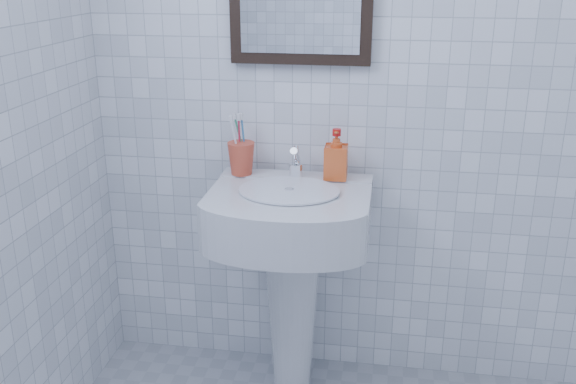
# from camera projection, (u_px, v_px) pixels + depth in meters

# --- Properties ---
(wall_back) EXTENTS (2.20, 0.02, 2.50)m
(wall_back) POSITION_uv_depth(u_px,v_px,m) (389.00, 63.00, 2.25)
(wall_back) COLOR white
(wall_back) RESTS_ON ground
(washbasin) EXTENTS (0.55, 0.41, 0.85)m
(washbasin) POSITION_uv_depth(u_px,v_px,m) (291.00, 257.00, 2.33)
(washbasin) COLOR silver
(washbasin) RESTS_ON ground
(faucet) EXTENTS (0.05, 0.11, 0.13)m
(faucet) POSITION_uv_depth(u_px,v_px,m) (296.00, 164.00, 2.32)
(faucet) COLOR white
(faucet) RESTS_ON washbasin
(toothbrush_cup) EXTENTS (0.13, 0.13, 0.12)m
(toothbrush_cup) POSITION_uv_depth(u_px,v_px,m) (241.00, 158.00, 2.35)
(toothbrush_cup) COLOR #CC462D
(toothbrush_cup) RESTS_ON washbasin
(soap_dispenser) EXTENTS (0.08, 0.08, 0.18)m
(soap_dispenser) POSITION_uv_depth(u_px,v_px,m) (336.00, 154.00, 2.29)
(soap_dispenser) COLOR #DE4315
(soap_dispenser) RESTS_ON washbasin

